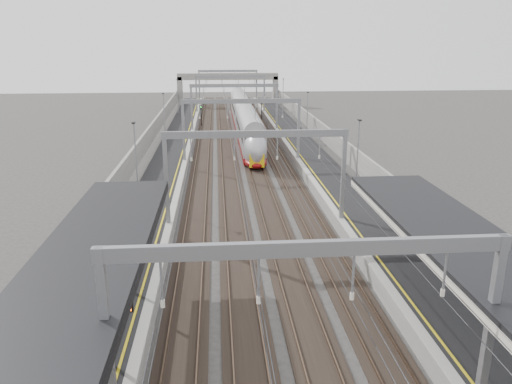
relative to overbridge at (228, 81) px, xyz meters
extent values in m
cube|color=black|center=(-8.00, -55.00, -4.81)|extent=(4.00, 120.00, 1.00)
cube|color=black|center=(8.00, -55.00, -4.81)|extent=(4.00, 120.00, 1.00)
cube|color=black|center=(-4.50, -55.00, -5.27)|extent=(2.40, 140.00, 0.08)
cube|color=brown|center=(-5.22, -55.00, -5.18)|extent=(0.07, 140.00, 0.14)
cube|color=brown|center=(-3.78, -55.00, -5.18)|extent=(0.07, 140.00, 0.14)
cube|color=black|center=(-1.50, -55.00, -5.27)|extent=(2.40, 140.00, 0.08)
cube|color=brown|center=(-2.22, -55.00, -5.18)|extent=(0.07, 140.00, 0.14)
cube|color=brown|center=(-0.78, -55.00, -5.18)|extent=(0.07, 140.00, 0.14)
cube|color=black|center=(1.50, -55.00, -5.27)|extent=(2.40, 140.00, 0.08)
cube|color=brown|center=(0.78, -55.00, -5.18)|extent=(0.07, 140.00, 0.14)
cube|color=brown|center=(2.22, -55.00, -5.18)|extent=(0.07, 140.00, 0.14)
cube|color=black|center=(4.50, -55.00, -5.27)|extent=(2.40, 140.00, 0.08)
cube|color=brown|center=(3.78, -55.00, -5.18)|extent=(0.07, 140.00, 0.14)
cube|color=brown|center=(5.22, -55.00, -5.18)|extent=(0.07, 140.00, 0.14)
cube|color=gray|center=(-6.30, -98.00, -1.01)|extent=(0.28, 0.28, 6.60)
cube|color=gray|center=(6.30, -98.00, -1.01)|extent=(0.28, 0.28, 6.60)
cube|color=gray|center=(0.00, -98.00, 2.04)|extent=(13.00, 0.25, 0.50)
cube|color=gray|center=(-6.30, -78.00, -1.01)|extent=(0.28, 0.28, 6.60)
cube|color=gray|center=(6.30, -78.00, -1.01)|extent=(0.28, 0.28, 6.60)
cube|color=gray|center=(0.00, -78.00, 2.04)|extent=(13.00, 0.25, 0.50)
cube|color=gray|center=(-6.30, -58.00, -1.01)|extent=(0.28, 0.28, 6.60)
cube|color=gray|center=(6.30, -58.00, -1.01)|extent=(0.28, 0.28, 6.60)
cube|color=gray|center=(0.00, -58.00, 2.04)|extent=(13.00, 0.25, 0.50)
cube|color=gray|center=(-6.30, -38.00, -1.01)|extent=(0.28, 0.28, 6.60)
cube|color=gray|center=(6.30, -38.00, -1.01)|extent=(0.28, 0.28, 6.60)
cube|color=gray|center=(0.00, -38.00, 2.04)|extent=(13.00, 0.25, 0.50)
cube|color=gray|center=(-6.30, -18.00, -1.01)|extent=(0.28, 0.28, 6.60)
cube|color=gray|center=(6.30, -18.00, -1.01)|extent=(0.28, 0.28, 6.60)
cube|color=gray|center=(0.00, -18.00, 2.04)|extent=(13.00, 0.25, 0.50)
cube|color=gray|center=(-6.30, 0.00, -1.01)|extent=(0.28, 0.28, 6.60)
cube|color=gray|center=(6.30, 0.00, -1.01)|extent=(0.28, 0.28, 6.60)
cube|color=gray|center=(0.00, 0.00, 2.04)|extent=(13.00, 0.25, 0.50)
cylinder|color=#262628|center=(-4.50, -50.00, 0.19)|extent=(0.03, 140.00, 0.03)
cylinder|color=#262628|center=(-1.50, -50.00, 0.19)|extent=(0.03, 140.00, 0.03)
cylinder|color=#262628|center=(1.50, -50.00, 0.19)|extent=(0.03, 140.00, 0.03)
cylinder|color=#262628|center=(4.50, -50.00, 0.19)|extent=(0.03, 140.00, 0.03)
cube|color=black|center=(-8.00, -97.00, -0.19)|extent=(4.40, 30.00, 0.24)
cylinder|color=black|center=(-9.70, -98.00, -2.31)|extent=(0.20, 0.20, 4.00)
cylinder|color=black|center=(-9.70, -86.00, -2.31)|extent=(0.20, 0.20, 4.00)
cube|color=black|center=(-6.60, -96.00, -0.76)|extent=(1.60, 0.15, 0.55)
cube|color=#F54504|center=(-6.60, -96.08, -0.76)|extent=(1.50, 0.02, 0.42)
cylinder|color=black|center=(9.70, -86.00, -2.31)|extent=(0.20, 0.20, 4.00)
cube|color=slate|center=(0.00, 0.00, 0.89)|extent=(22.00, 2.20, 1.40)
cube|color=slate|center=(-10.50, 0.00, -2.21)|extent=(1.00, 2.20, 6.20)
cube|color=slate|center=(10.50, 0.00, -2.21)|extent=(1.00, 2.20, 6.20)
cube|color=slate|center=(-11.20, -55.00, -3.71)|extent=(0.30, 120.00, 3.20)
cube|color=slate|center=(11.20, -55.00, -3.71)|extent=(0.30, 120.00, 3.20)
cube|color=maroon|center=(1.50, -47.09, -4.73)|extent=(2.57, 21.91, 0.76)
cube|color=#A5A5AB|center=(1.50, -47.09, -2.92)|extent=(2.57, 21.91, 2.86)
cube|color=black|center=(1.50, -54.75, -5.04)|extent=(1.90, 2.29, 0.48)
cube|color=maroon|center=(1.50, -24.80, -4.73)|extent=(2.57, 21.91, 0.76)
cube|color=#A5A5AB|center=(1.50, -24.80, -2.92)|extent=(2.57, 21.91, 2.86)
cube|color=black|center=(1.50, -32.47, -5.04)|extent=(1.90, 2.29, 0.48)
ellipsoid|color=#A5A5AB|center=(1.50, -58.23, -3.21)|extent=(2.57, 4.95, 4.00)
cube|color=#E3B90B|center=(1.50, -60.28, -4.06)|extent=(1.62, 0.12, 1.43)
cube|color=black|center=(1.50, -59.85, -2.63)|extent=(1.52, 0.55, 0.90)
cylinder|color=black|center=(-5.20, -29.49, -3.81)|extent=(0.12, 0.12, 3.00)
cube|color=black|center=(-5.20, -29.49, -2.21)|extent=(0.32, 0.22, 0.75)
sphere|color=#0CE526|center=(-5.20, -29.62, -2.06)|extent=(0.16, 0.16, 0.16)
cylinder|color=black|center=(3.20, -28.18, -3.81)|extent=(0.12, 0.12, 3.00)
cube|color=black|center=(3.20, -28.18, -2.21)|extent=(0.32, 0.22, 0.75)
sphere|color=red|center=(3.20, -28.31, -2.06)|extent=(0.16, 0.16, 0.16)
cylinder|color=black|center=(5.40, -22.39, -3.81)|extent=(0.12, 0.12, 3.00)
cube|color=black|center=(5.40, -22.39, -2.21)|extent=(0.32, 0.22, 0.75)
sphere|color=red|center=(5.40, -22.52, -2.06)|extent=(0.16, 0.16, 0.16)
camera|label=1|loc=(-2.70, -112.03, 8.15)|focal=35.00mm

